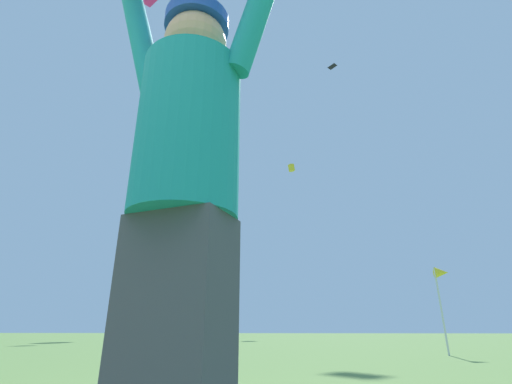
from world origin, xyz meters
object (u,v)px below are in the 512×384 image
Objects in this scene: marker_flag at (442,278)px; distant_kite_orange_far_center at (234,118)px; distant_kite_purple_mid_right at (172,202)px; distant_kite_yellow_low_left at (291,168)px; distant_kite_black_mid_left at (332,66)px; kite_flyer_person at (185,183)px.

distant_kite_orange_far_center is at bearing 110.12° from marker_flag.
distant_kite_purple_mid_right is 0.73× the size of marker_flag.
marker_flag is at bearing -52.12° from distant_kite_purple_mid_right.
distant_kite_orange_far_center is 0.91× the size of marker_flag.
distant_kite_yellow_low_left is 8.73m from distant_kite_orange_far_center.
distant_kite_black_mid_left is at bearing -65.04° from distant_kite_yellow_low_left.
kite_flyer_person is 25.39m from distant_kite_purple_mid_right.
distant_kite_black_mid_left is (4.07, 23.75, 19.85)m from kite_flyer_person.
kite_flyer_person is 1.17× the size of distant_kite_orange_far_center.
distant_kite_yellow_low_left is at bearing 45.94° from distant_kite_purple_mid_right.
kite_flyer_person is at bearing -115.40° from marker_flag.
distant_kite_yellow_low_left is 0.44× the size of marker_flag.
distant_kite_black_mid_left reaches higher than distant_kite_purple_mid_right.
distant_kite_yellow_low_left is at bearing 114.96° from distant_kite_black_mid_left.
distant_kite_orange_far_center reaches higher than marker_flag.
marker_flag is (3.14, -23.99, -13.76)m from distant_kite_yellow_low_left.
distant_kite_black_mid_left is at bearing 80.27° from kite_flyer_person.
distant_kite_black_mid_left is at bearing 5.17° from distant_kite_purple_mid_right.
distant_kite_black_mid_left reaches higher than distant_kite_yellow_low_left.
marker_flag is (9.03, -24.66, -20.16)m from distant_kite_orange_far_center.
kite_flyer_person is at bearing -80.39° from distant_kite_orange_far_center.
marker_flag is at bearing -69.88° from distant_kite_orange_far_center.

